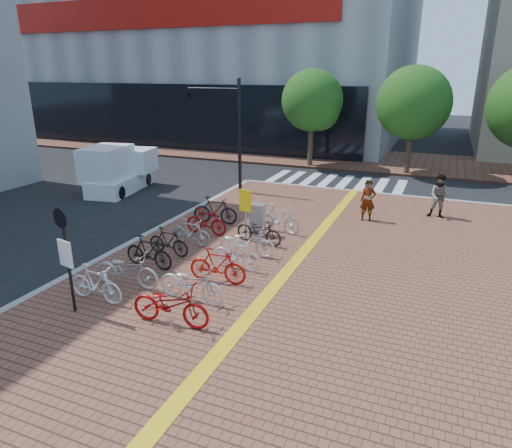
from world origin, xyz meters
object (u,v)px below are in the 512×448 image
at_px(bike_6, 215,210).
at_px(notice_sign, 65,248).
at_px(bike_1, 127,269).
at_px(pedestrian_a, 368,201).
at_px(bike_2, 149,252).
at_px(bike_11, 247,242).
at_px(bike_12, 259,230).
at_px(utility_box, 257,219).
at_px(bike_4, 191,232).
at_px(bike_5, 206,221).
at_px(bike_10, 236,254).
at_px(bike_9, 218,266).
at_px(bike_3, 168,241).
at_px(traffic_light_pole, 216,114).
at_px(bike_0, 96,283).
at_px(box_truck, 118,170).
at_px(bike_8, 192,283).
at_px(bike_7, 170,305).
at_px(bike_13, 279,218).
at_px(yellow_sign, 245,205).
at_px(pedestrian_b, 440,196).

distance_m(bike_6, notice_sign, 7.74).
relative_size(bike_1, bike_6, 1.09).
bearing_deg(pedestrian_a, bike_2, -143.77).
xyz_separation_m(bike_11, bike_12, (-0.08, 1.21, -0.01)).
distance_m(bike_2, utility_box, 4.50).
relative_size(bike_1, bike_4, 1.26).
height_order(bike_5, bike_10, bike_5).
distance_m(bike_9, notice_sign, 4.10).
bearing_deg(bike_3, traffic_light_pole, 20.97).
bearing_deg(bike_5, bike_0, 178.30).
relative_size(bike_4, box_truck, 0.36).
xyz_separation_m(bike_9, traffic_light_pole, (-4.98, 9.71, 3.26)).
bearing_deg(bike_6, bike_8, -166.42).
bearing_deg(bike_4, bike_5, 3.87).
distance_m(bike_0, bike_3, 3.47).
bearing_deg(pedestrian_a, bike_5, -160.14).
bearing_deg(bike_3, bike_12, -43.42).
distance_m(bike_7, notice_sign, 2.93).
height_order(bike_2, pedestrian_a, pedestrian_a).
distance_m(bike_5, bike_8, 5.21).
distance_m(bike_2, bike_6, 4.62).
distance_m(bike_3, bike_5, 2.27).
bearing_deg(bike_0, bike_6, 2.48).
height_order(bike_9, utility_box, utility_box).
distance_m(bike_4, utility_box, 2.56).
distance_m(bike_2, bike_9, 2.44).
height_order(notice_sign, traffic_light_pole, traffic_light_pole).
relative_size(bike_11, traffic_light_pole, 0.34).
bearing_deg(bike_13, bike_4, 146.43).
xyz_separation_m(bike_6, bike_9, (2.53, -4.73, -0.03)).
height_order(pedestrian_a, traffic_light_pole, traffic_light_pole).
bearing_deg(bike_12, bike_8, -170.12).
distance_m(bike_7, yellow_sign, 6.22).
xyz_separation_m(bike_11, pedestrian_a, (3.00, 5.33, 0.35)).
relative_size(pedestrian_b, notice_sign, 0.66).
distance_m(bike_12, notice_sign, 6.89).
height_order(bike_0, bike_11, bike_0).
xyz_separation_m(bike_10, traffic_light_pole, (-5.08, 8.67, 3.29)).
bearing_deg(bike_4, bike_13, -41.74).
height_order(bike_5, traffic_light_pole, traffic_light_pole).
distance_m(bike_4, bike_12, 2.39).
bearing_deg(pedestrian_a, bike_7, -123.96).
height_order(bike_1, bike_12, bike_1).
relative_size(bike_10, traffic_light_pole, 0.30).
bearing_deg(bike_9, bike_7, 176.65).
height_order(bike_9, bike_10, bike_9).
bearing_deg(bike_5, box_truck, 59.61).
xyz_separation_m(bike_5, bike_11, (2.25, -1.34, -0.01)).
distance_m(bike_5, bike_10, 3.40).
bearing_deg(pedestrian_a, yellow_sign, -151.54).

